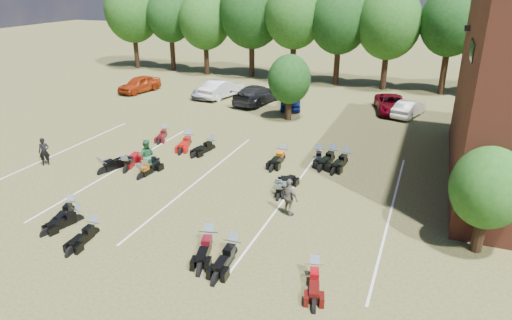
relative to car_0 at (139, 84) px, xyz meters
The scene contains 36 objects.
ground 25.99m from the car_0, 46.60° to the right, with size 160.00×160.00×0.00m, color brown.
car_0 is the anchor object (origin of this frame).
car_1 8.19m from the car_0, ahead, with size 1.69×4.83×1.59m, color silver.
car_2 7.24m from the car_0, ahead, with size 2.11×4.57×1.27m, color gray.
car_3 11.89m from the car_0, ahead, with size 2.22×5.47×1.59m, color black.
car_4 15.02m from the car_0, ahead, with size 1.62×4.02×1.37m, color navy.
car_5 24.33m from the car_0, ahead, with size 1.37×3.92×1.29m, color beige.
car_6 22.97m from the car_0, ahead, with size 2.26×4.90×1.36m, color #600512.
car_7 30.31m from the car_0, ahead, with size 2.14×5.26×1.53m, color #333237.
person_black 18.17m from the car_0, 72.04° to the right, with size 0.60×0.39×1.63m, color black.
person_green 19.75m from the car_0, 53.84° to the right, with size 0.92×0.72×1.89m, color #256539.
person_grey 27.19m from the car_0, 40.98° to the right, with size 1.04×0.43×1.78m, color #5E5B51.
motorcycle_1 24.90m from the car_0, 61.35° to the right, with size 0.66×2.08×1.16m, color black, non-canonical shape.
motorcycle_2 23.97m from the car_0, 62.54° to the right, with size 0.65×2.02×1.13m, color black, non-canonical shape.
motorcycle_3 26.20m from the car_0, 59.23° to the right, with size 0.68×2.15×1.20m, color black, non-canonical shape.
motorcycle_4 29.25m from the car_0, 48.15° to the right, with size 0.77×2.41×1.34m, color black, non-canonical shape.
motorcycle_5 28.29m from the car_0, 49.57° to the right, with size 0.78×2.44×1.36m, color black, non-canonical shape.
motorcycle_6 31.73m from the car_0, 43.97° to the right, with size 0.72×2.25×1.25m, color #410B09, non-canonical shape.
motorcycle_7 19.45m from the car_0, 57.27° to the right, with size 0.80×2.51×1.40m, color maroon, non-canonical shape.
motorcycle_8 20.61m from the car_0, 54.94° to the right, with size 0.70×2.18×1.22m, color black, non-canonical shape.
motorcycle_9 19.53m from the car_0, 60.95° to the right, with size 0.80×2.51×1.40m, color black, non-canonical shape.
motorcycle_10 20.20m from the car_0, 54.10° to the right, with size 0.72×2.27×1.27m, color black, non-canonical shape.
motorcycle_11 25.56m from the car_0, 40.10° to the right, with size 0.65×2.05×1.14m, color black, non-canonical shape.
motorcycle_12 25.23m from the car_0, 39.49° to the right, with size 0.74×2.31×1.29m, color black, non-canonical shape.
motorcycle_13 25.48m from the car_0, 39.39° to the right, with size 0.72×2.25×1.25m, color black, non-canonical shape.
motorcycle_14 13.87m from the car_0, 48.12° to the right, with size 0.68×2.12×1.18m, color #470A0F, non-canonical shape.
motorcycle_15 16.06m from the car_0, 43.91° to the right, with size 0.78×2.43×1.36m, color #9B0D0B, non-canonical shape.
motorcycle_16 17.60m from the car_0, 40.58° to the right, with size 0.73×2.29×1.28m, color black, non-canonical shape.
motorcycle_17 21.45m from the car_0, 32.39° to the right, with size 0.79×2.48×1.38m, color black, non-canonical shape.
motorcycle_18 23.35m from the car_0, 26.67° to the right, with size 0.79×2.48×1.38m, color black, non-canonical shape.
motorcycle_19 24.17m from the car_0, 26.24° to the right, with size 0.79×2.47×1.38m, color black, non-canonical shape.
motorcycle_20 22.66m from the car_0, 27.66° to the right, with size 0.69×2.16×1.20m, color black, non-canonical shape.
tree_line 20.43m from the car_0, 30.99° to the left, with size 56.00×6.00×9.79m.
young_tree_near_building 33.58m from the car_0, 32.24° to the right, with size 2.80×2.80×4.16m.
young_tree_midfield 16.37m from the car_0, 12.04° to the right, with size 3.20×3.20×4.70m.
parking_lines 21.75m from the car_0, 46.92° to the right, with size 20.10×14.00×0.01m.
Camera 1 is at (8.08, -16.66, 10.11)m, focal length 32.00 mm.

